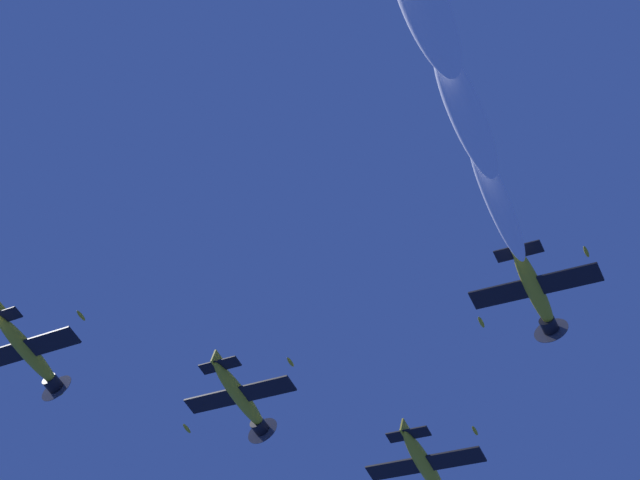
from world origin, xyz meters
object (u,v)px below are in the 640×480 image
(airplane_lead, at_px, (426,467))
(airplane_right_wingman, at_px, (535,291))
(airplane_left_wingman, at_px, (241,398))
(airplane_slot_tail, at_px, (29,353))

(airplane_lead, bearing_deg, airplane_right_wingman, -45.72)
(airplane_left_wingman, xyz_separation_m, airplane_right_wingman, (20.78, -2.47, -1.98))
(airplane_left_wingman, distance_m, airplane_slot_tail, 14.34)
(airplane_left_wingman, relative_size, airplane_slot_tail, 1.00)
(airplane_right_wingman, xyz_separation_m, airplane_slot_tail, (-32.35, -5.87, 0.44))
(airplane_right_wingman, bearing_deg, airplane_slot_tail, -169.71)
(airplane_slot_tail, bearing_deg, airplane_lead, 36.33)
(airplane_left_wingman, height_order, airplane_right_wingman, airplane_left_wingman)
(airplane_lead, height_order, airplane_slot_tail, airplane_slot_tail)
(airplane_lead, distance_m, airplane_left_wingman, 13.40)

